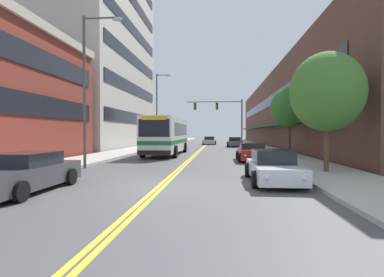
# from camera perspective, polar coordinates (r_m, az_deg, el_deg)

# --- Properties ---
(ground_plane) EXTENTS (240.00, 240.00, 0.00)m
(ground_plane) POSITION_cam_1_polar(r_m,az_deg,el_deg) (48.04, 2.63, -1.23)
(ground_plane) COLOR #4C4C4F
(sidewalk_left) EXTENTS (3.53, 106.00, 0.15)m
(sidewalk_left) POSITION_cam_1_polar(r_m,az_deg,el_deg) (48.90, -5.91, -1.11)
(sidewalk_left) COLOR #B2ADA5
(sidewalk_left) RESTS_ON ground_plane
(sidewalk_right) EXTENTS (3.53, 106.00, 0.15)m
(sidewalk_right) POSITION_cam_1_polar(r_m,az_deg,el_deg) (48.26, 11.28, -1.15)
(sidewalk_right) COLOR #B2ADA5
(sidewalk_right) RESTS_ON ground_plane
(centre_line) EXTENTS (0.34, 106.00, 0.01)m
(centre_line) POSITION_cam_1_polar(r_m,az_deg,el_deg) (48.04, 2.63, -1.23)
(centre_line) COLOR yellow
(centre_line) RESTS_ON ground_plane
(office_tower_left) EXTENTS (12.08, 23.52, 31.26)m
(office_tower_left) POSITION_cam_1_polar(r_m,az_deg,el_deg) (45.39, -18.64, 18.57)
(office_tower_left) COLOR #BCB7AD
(office_tower_left) RESTS_ON ground_plane
(storefront_row_right) EXTENTS (9.10, 68.00, 10.33)m
(storefront_row_right) POSITION_cam_1_polar(r_m,az_deg,el_deg) (49.32, 18.27, 4.77)
(storefront_row_right) COLOR brown
(storefront_row_right) RESTS_ON ground_plane
(city_bus) EXTENTS (2.87, 11.05, 3.25)m
(city_bus) POSITION_cam_1_polar(r_m,az_deg,el_deg) (27.27, -4.74, 0.81)
(city_bus) COLOR silver
(city_bus) RESTS_ON ground_plane
(car_charcoal_parked_left_near) EXTENTS (2.17, 4.79, 1.44)m
(car_charcoal_parked_left_near) POSITION_cam_1_polar(r_m,az_deg,el_deg) (44.31, -3.16, -0.57)
(car_charcoal_parked_left_near) COLOR #232328
(car_charcoal_parked_left_near) RESTS_ON ground_plane
(car_beige_parked_left_mid) EXTENTS (2.00, 4.30, 1.25)m
(car_beige_parked_left_mid) POSITION_cam_1_polar(r_m,az_deg,el_deg) (37.71, -4.64, -0.97)
(car_beige_parked_left_mid) COLOR #BCAD89
(car_beige_parked_left_mid) RESTS_ON ground_plane
(car_dark_grey_parked_left_far) EXTENTS (2.03, 4.82, 1.31)m
(car_dark_grey_parked_left_far) POSITION_cam_1_polar(r_m,az_deg,el_deg) (11.58, -29.33, -5.81)
(car_dark_grey_parked_left_far) COLOR #38383D
(car_dark_grey_parked_left_far) RESTS_ON ground_plane
(car_white_parked_right_foreground) EXTENTS (1.97, 4.53, 1.29)m
(car_white_parked_right_foreground) POSITION_cam_1_polar(r_m,az_deg,el_deg) (12.46, 15.19, -5.33)
(car_white_parked_right_foreground) COLOR white
(car_white_parked_right_foreground) RESTS_ON ground_plane
(car_slate_blue_parked_right_mid) EXTENTS (2.10, 4.39, 1.36)m
(car_slate_blue_parked_right_mid) POSITION_cam_1_polar(r_m,az_deg,el_deg) (42.14, 8.13, -0.72)
(car_slate_blue_parked_right_mid) COLOR #475675
(car_slate_blue_parked_right_mid) RESTS_ON ground_plane
(car_red_parked_right_far) EXTENTS (2.10, 4.25, 1.25)m
(car_red_parked_right_far) POSITION_cam_1_polar(r_m,az_deg,el_deg) (21.43, 11.37, -2.62)
(car_red_parked_right_far) COLOR maroon
(car_red_parked_right_far) RESTS_ON ground_plane
(car_silver_moving_lead) EXTENTS (2.18, 4.26, 1.32)m
(car_silver_moving_lead) POSITION_cam_1_polar(r_m,az_deg,el_deg) (50.01, 3.33, -0.44)
(car_silver_moving_lead) COLOR #B7B7BC
(car_silver_moving_lead) RESTS_ON ground_plane
(traffic_signal_mast) EXTENTS (7.56, 0.38, 6.53)m
(traffic_signal_mast) POSITION_cam_1_polar(r_m,az_deg,el_deg) (41.00, 5.84, 4.94)
(traffic_signal_mast) COLOR #47474C
(traffic_signal_mast) RESTS_ON ground_plane
(street_lamp_left_near) EXTENTS (2.26, 0.28, 8.42)m
(street_lamp_left_near) POSITION_cam_1_polar(r_m,az_deg,el_deg) (17.76, -18.97, 10.73)
(street_lamp_left_near) COLOR #47474C
(street_lamp_left_near) RESTS_ON ground_plane
(street_lamp_left_far) EXTENTS (1.87, 0.28, 8.99)m
(street_lamp_left_far) POSITION_cam_1_polar(r_m,az_deg,el_deg) (36.19, -6.39, 6.25)
(street_lamp_left_far) COLOR #47474C
(street_lamp_left_far) RESTS_ON ground_plane
(street_tree_right_near) EXTENTS (3.39, 3.39, 5.62)m
(street_tree_right_near) POSITION_cam_1_polar(r_m,az_deg,el_deg) (15.59, 24.30, 8.10)
(street_tree_right_near) COLOR brown
(street_tree_right_near) RESTS_ON sidewalk_right
(street_tree_right_mid) EXTENTS (2.99, 2.99, 5.55)m
(street_tree_right_mid) POSITION_cam_1_polar(r_m,az_deg,el_deg) (25.89, 18.04, 5.61)
(street_tree_right_mid) COLOR brown
(street_tree_right_mid) RESTS_ON sidewalk_right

